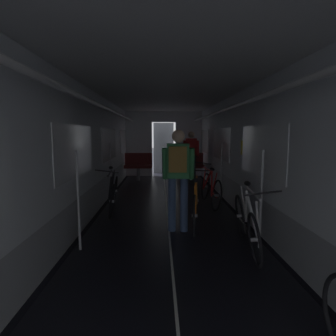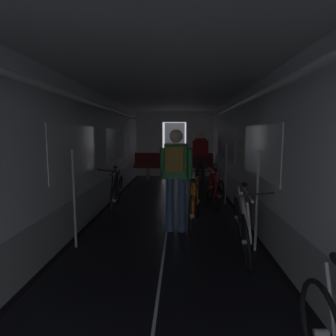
{
  "view_description": "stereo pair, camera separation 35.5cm",
  "coord_description": "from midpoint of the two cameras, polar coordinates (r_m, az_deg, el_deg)",
  "views": [
    {
      "loc": [
        -0.14,
        -1.72,
        1.62
      ],
      "look_at": [
        0.0,
        3.33,
        1.0
      ],
      "focal_mm": 30.09,
      "sensor_mm": 36.0,
      "label": 1
    },
    {
      "loc": [
        0.21,
        -1.71,
        1.62
      ],
      "look_at": [
        0.0,
        3.33,
        1.0
      ],
      "focal_mm": 30.09,
      "sensor_mm": 36.0,
      "label": 2
    }
  ],
  "objects": [
    {
      "name": "train_car_shell",
      "position": [
        5.32,
        -2.01,
        7.81
      ],
      "size": [
        3.14,
        12.34,
        2.57
      ],
      "color": "black",
      "rests_on": "ground"
    },
    {
      "name": "person_cyclist_aisle",
      "position": [
        4.57,
        -0.16,
        -0.64
      ],
      "size": [
        0.55,
        0.4,
        1.69
      ],
      "color": "#384C75",
      "rests_on": "ground"
    },
    {
      "name": "bicycle_black",
      "position": [
        6.05,
        -12.7,
        -5.01
      ],
      "size": [
        0.44,
        1.69,
        0.96
      ],
      "color": "black",
      "rests_on": "ground"
    },
    {
      "name": "bicycle_red",
      "position": [
        6.44,
        7.01,
        -4.17
      ],
      "size": [
        0.46,
        1.69,
        0.96
      ],
      "color": "black",
      "rests_on": "ground"
    },
    {
      "name": "bicycle_white",
      "position": [
        4.12,
        13.29,
        -10.74
      ],
      "size": [
        0.44,
        1.69,
        0.96
      ],
      "color": "black",
      "rests_on": "ground"
    },
    {
      "name": "person_standing_near_bench",
      "position": [
        9.47,
        3.63,
        3.08
      ],
      "size": [
        0.53,
        0.23,
        1.69
      ],
      "color": "#2D2D33",
      "rests_on": "ground"
    },
    {
      "name": "bicycle_orange_in_aisle",
      "position": [
        4.97,
        3.56,
        -7.44
      ],
      "size": [
        0.46,
        1.68,
        0.94
      ],
      "color": "black",
      "rests_on": "ground"
    },
    {
      "name": "bench_seat_far_left",
      "position": [
        9.89,
        -7.05,
        0.83
      ],
      "size": [
        0.98,
        0.51,
        0.95
      ],
      "color": "gray",
      "rests_on": "ground"
    },
    {
      "name": "bench_seat_far_right",
      "position": [
        9.88,
        3.4,
        0.87
      ],
      "size": [
        0.98,
        0.51,
        0.95
      ],
      "color": "gray",
      "rests_on": "ground"
    }
  ]
}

